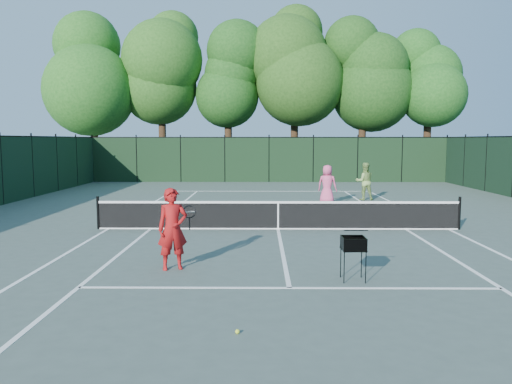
{
  "coord_description": "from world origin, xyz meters",
  "views": [
    {
      "loc": [
        -0.56,
        -15.84,
        2.87
      ],
      "look_at": [
        -0.72,
        1.0,
        1.1
      ],
      "focal_mm": 35.0,
      "sensor_mm": 36.0,
      "label": 1
    }
  ],
  "objects_px": {
    "ball_hopper": "(353,244)",
    "loose_ball_midcourt": "(362,251)",
    "loose_ball_near_cart": "(237,332)",
    "player_green": "(365,181)",
    "coach": "(173,229)",
    "player_pink": "(327,184)"
  },
  "relations": [
    {
      "from": "coach",
      "to": "loose_ball_midcourt",
      "type": "relative_size",
      "value": 26.69
    },
    {
      "from": "player_green",
      "to": "loose_ball_near_cart",
      "type": "bearing_deg",
      "value": 71.85
    },
    {
      "from": "player_green",
      "to": "ball_hopper",
      "type": "relative_size",
      "value": 1.98
    },
    {
      "from": "loose_ball_near_cart",
      "to": "loose_ball_midcourt",
      "type": "height_order",
      "value": "same"
    },
    {
      "from": "coach",
      "to": "loose_ball_midcourt",
      "type": "bearing_deg",
      "value": 0.83
    },
    {
      "from": "loose_ball_midcourt",
      "to": "ball_hopper",
      "type": "bearing_deg",
      "value": -105.64
    },
    {
      "from": "loose_ball_midcourt",
      "to": "coach",
      "type": "bearing_deg",
      "value": -159.53
    },
    {
      "from": "loose_ball_near_cart",
      "to": "player_green",
      "type": "bearing_deg",
      "value": 72.26
    },
    {
      "from": "loose_ball_midcourt",
      "to": "player_pink",
      "type": "bearing_deg",
      "value": 87.8
    },
    {
      "from": "ball_hopper",
      "to": "loose_ball_midcourt",
      "type": "distance_m",
      "value": 2.75
    },
    {
      "from": "coach",
      "to": "loose_ball_midcourt",
      "type": "xyz_separation_m",
      "value": [
        4.55,
        1.7,
        -0.87
      ]
    },
    {
      "from": "ball_hopper",
      "to": "loose_ball_near_cart",
      "type": "distance_m",
      "value": 3.69
    },
    {
      "from": "ball_hopper",
      "to": "loose_ball_near_cart",
      "type": "xyz_separation_m",
      "value": [
        -2.23,
        -2.85,
        -0.72
      ]
    },
    {
      "from": "player_pink",
      "to": "ball_hopper",
      "type": "distance_m",
      "value": 12.26
    },
    {
      "from": "player_green",
      "to": "loose_ball_midcourt",
      "type": "distance_m",
      "value": 11.42
    },
    {
      "from": "ball_hopper",
      "to": "loose_ball_midcourt",
      "type": "bearing_deg",
      "value": 71.25
    },
    {
      "from": "coach",
      "to": "loose_ball_midcourt",
      "type": "distance_m",
      "value": 4.94
    },
    {
      "from": "player_pink",
      "to": "loose_ball_near_cart",
      "type": "xyz_separation_m",
      "value": [
        -3.32,
        -15.06,
        -0.84
      ]
    },
    {
      "from": "ball_hopper",
      "to": "loose_ball_midcourt",
      "type": "xyz_separation_m",
      "value": [
        0.72,
        2.56,
        -0.72
      ]
    },
    {
      "from": "coach",
      "to": "ball_hopper",
      "type": "height_order",
      "value": "coach"
    },
    {
      "from": "player_pink",
      "to": "player_green",
      "type": "xyz_separation_m",
      "value": [
        1.97,
        1.49,
        0.02
      ]
    },
    {
      "from": "player_pink",
      "to": "ball_hopper",
      "type": "bearing_deg",
      "value": 105.37
    }
  ]
}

